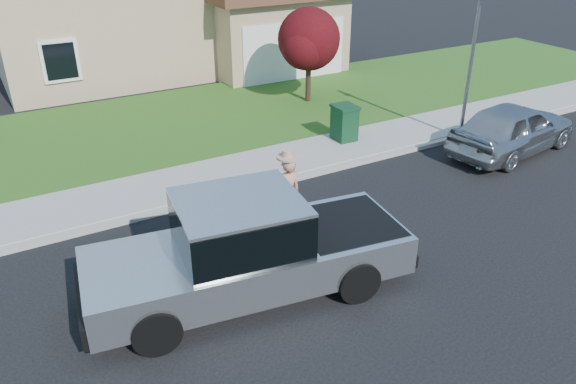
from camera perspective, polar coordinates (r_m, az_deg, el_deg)
The scene contains 10 objects.
ground at distance 11.89m, azimuth 0.23°, elevation -6.02°, with size 80.00×80.00×0.00m, color black.
curb at distance 14.49m, azimuth -2.06°, elevation 0.73°, with size 40.00×0.20×0.12m, color gray.
sidewalk at distance 15.37m, azimuth -3.98°, elevation 2.36°, with size 40.00×2.00×0.15m, color gray.
lawn at distance 19.25m, azimuth -9.93°, elevation 7.16°, with size 40.00×7.00×0.10m, color #254D16.
pickup_truck at distance 10.24m, azimuth -4.12°, elevation -5.95°, with size 6.24×2.84×1.98m.
woman at distance 12.19m, azimuth -0.07°, elevation -0.12°, with size 0.64×0.47×1.93m.
sedan at distance 17.56m, azimuth 21.89°, elevation 6.06°, with size 1.78×4.43×1.51m, color #A4A8AB.
ornamental_tree at distance 20.32m, azimuth 2.21°, elevation 14.99°, with size 2.42×2.18×3.32m.
trash_bin at distance 17.02m, azimuth 5.75°, elevation 7.05°, with size 0.68×0.77×1.06m.
street_lamp at distance 17.36m, azimuth 18.29°, elevation 12.83°, with size 0.23×0.59×4.55m.
Camera 1 is at (-4.97, -8.62, 6.51)m, focal length 35.00 mm.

